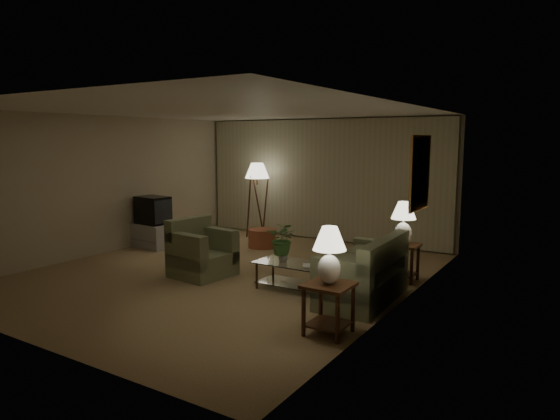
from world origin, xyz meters
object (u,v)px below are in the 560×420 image
object	(u,v)px
crt_tv	(153,210)
vase	(283,256)
sofa	(362,275)
coffee_table	(291,272)
floor_lamp	(257,199)
table_lamp_far	(403,219)
ottoman	(262,238)
side_table_far	(402,256)
side_table_near	(329,300)
table_lamp_near	(329,250)
armchair	(203,254)
tv_cabinet	(154,235)

from	to	relation	value
crt_tv	vase	bearing A→B (deg)	-9.10
sofa	coffee_table	xyz separation A→B (m)	(-1.09, -0.10, -0.08)
floor_lamp	table_lamp_far	bearing A→B (deg)	-23.68
crt_tv	vase	xyz separation A→B (m)	(3.81, -1.03, -0.29)
floor_lamp	ottoman	xyz separation A→B (m)	(0.72, -0.87, -0.70)
crt_tv	ottoman	xyz separation A→B (m)	(1.91, 1.20, -0.59)
table_lamp_far	crt_tv	size ratio (longest dim) A/B	0.95
coffee_table	crt_tv	world-z (taller)	crt_tv
table_lamp_far	floor_lamp	size ratio (longest dim) A/B	0.39
side_table_far	ottoman	xyz separation A→B (m)	(-3.29, 0.88, -0.21)
side_table_near	table_lamp_far	xyz separation A→B (m)	(0.00, 2.60, 0.59)
table_lamp_near	armchair	bearing A→B (deg)	158.49
side_table_near	ottoman	xyz separation A→B (m)	(-3.29, 3.48, -0.22)
armchair	side_table_near	xyz separation A→B (m)	(2.87, -1.13, 0.04)
side_table_near	table_lamp_near	bearing A→B (deg)	135.00
coffee_table	crt_tv	distance (m)	4.12
tv_cabinet	crt_tv	distance (m)	0.53
table_lamp_near	table_lamp_far	bearing A→B (deg)	90.00
side_table_far	table_lamp_near	distance (m)	2.67
table_lamp_near	vase	bearing A→B (deg)	138.06
sofa	vase	xyz separation A→B (m)	(-1.24, -0.10, 0.13)
armchair	coffee_table	xyz separation A→B (m)	(1.63, 0.12, -0.10)
side_table_far	tv_cabinet	distance (m)	5.21
table_lamp_near	ottoman	bearing A→B (deg)	133.35
armchair	tv_cabinet	size ratio (longest dim) A/B	1.19
table_lamp_far	vase	world-z (taller)	table_lamp_far
side_table_far	vase	xyz separation A→B (m)	(-1.39, -1.35, 0.09)
crt_tv	side_table_near	bearing A→B (deg)	-17.65
crt_tv	ottoman	distance (m)	2.34
armchair	table_lamp_far	size ratio (longest dim) A/B	1.59
armchair	side_table_far	distance (m)	3.23
table_lamp_far	ottoman	xyz separation A→B (m)	(-3.29, 0.88, -0.80)
side_table_far	floor_lamp	world-z (taller)	floor_lamp
side_table_far	vase	bearing A→B (deg)	-135.86
sofa	table_lamp_far	bearing A→B (deg)	171.77
side_table_far	ottoman	world-z (taller)	side_table_far
sofa	coffee_table	bearing A→B (deg)	-86.15
side_table_near	vase	bearing A→B (deg)	138.06
side_table_far	crt_tv	bearing A→B (deg)	-176.46
table_lamp_far	armchair	bearing A→B (deg)	-152.93
sofa	armchair	bearing A→B (deg)	-86.81
tv_cabinet	crt_tv	bearing A→B (deg)	0.00
armchair	ottoman	distance (m)	2.39
side_table_near	side_table_far	distance (m)	2.60
tv_cabinet	floor_lamp	distance (m)	2.48
sofa	armchair	world-z (taller)	armchair
tv_cabinet	floor_lamp	bearing A→B (deg)	66.04
side_table_near	floor_lamp	bearing A→B (deg)	132.59
side_table_near	floor_lamp	size ratio (longest dim) A/B	0.35
ottoman	sofa	bearing A→B (deg)	-34.20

